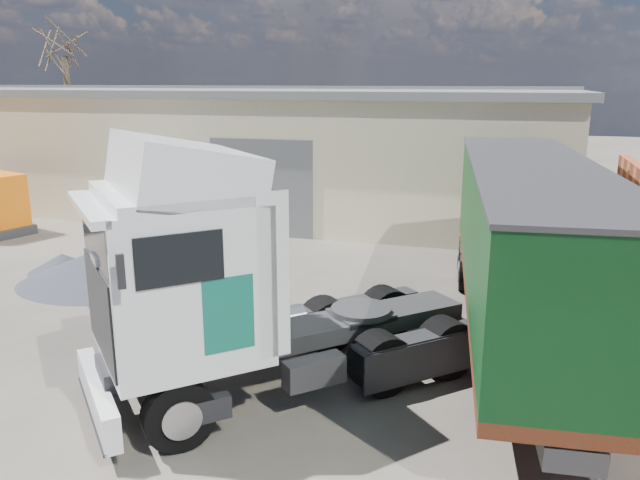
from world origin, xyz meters
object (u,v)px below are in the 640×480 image
(bare_tree, at_px, (63,39))
(box_trailer, at_px, (527,235))
(tractor_unit, at_px, (230,292))
(panel_van, at_px, (139,212))

(bare_tree, height_order, box_trailer, bare_tree)
(tractor_unit, xyz_separation_m, box_trailer, (5.06, 4.24, 0.39))
(box_trailer, relative_size, panel_van, 2.56)
(box_trailer, bearing_deg, panel_van, 150.73)
(tractor_unit, bearing_deg, box_trailer, 85.54)
(bare_tree, xyz_separation_m, tractor_unit, (20.12, -21.66, -5.87))
(box_trailer, xyz_separation_m, panel_van, (-13.48, 5.89, -1.50))
(bare_tree, relative_size, box_trailer, 0.78)
(bare_tree, relative_size, panel_van, 2.00)
(bare_tree, height_order, panel_van, bare_tree)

